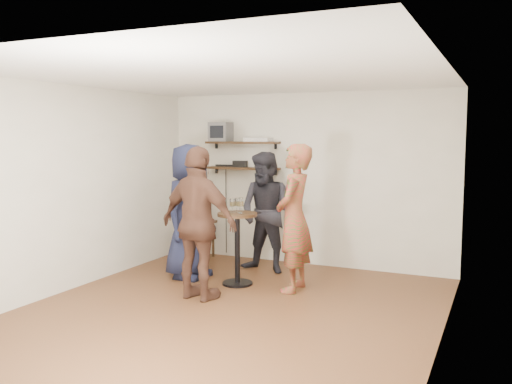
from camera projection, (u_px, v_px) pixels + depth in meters
room at (229, 196)px, 5.94m from camera, size 4.58×5.08×2.68m
shelf_upper at (242, 143)px, 8.44m from camera, size 1.20×0.25×0.04m
shelf_lower at (242, 168)px, 8.48m from camera, size 1.20×0.25×0.04m
crt_monitor at (221, 132)px, 8.58m from camera, size 0.32×0.30×0.30m
dvd_deck at (258, 140)px, 8.32m from camera, size 0.40×0.24×0.06m
radio at (240, 164)px, 8.49m from camera, size 0.22×0.10×0.10m
power_strip at (224, 165)px, 8.67m from camera, size 0.30×0.05×0.03m
side_table at (196, 227)px, 8.65m from camera, size 0.52×0.52×0.60m
vase_lilies at (196, 200)px, 8.60m from camera, size 0.20×0.21×1.08m
drinks_table at (237, 239)px, 7.10m from camera, size 0.52×0.52×0.96m
wine_glass_fl at (232, 203)px, 7.06m from camera, size 0.06×0.06×0.19m
wine_glass_fr at (241, 203)px, 6.98m from camera, size 0.07×0.07×0.21m
wine_glass_bl at (237, 203)px, 7.11m from camera, size 0.06×0.06×0.19m
wine_glass_br at (240, 203)px, 7.07m from camera, size 0.06×0.06×0.18m
person_plaid at (294, 218)px, 6.80m from camera, size 0.49×0.71×1.86m
person_dark at (267, 212)px, 7.73m from camera, size 0.91×0.74×1.73m
person_navy at (189, 211)px, 7.45m from camera, size 0.66×0.95×1.85m
person_brown at (199, 224)px, 6.43m from camera, size 1.14×0.62×1.84m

